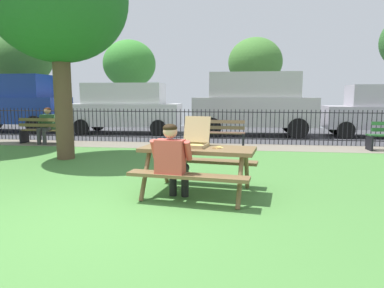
{
  "coord_description": "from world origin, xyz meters",
  "views": [
    {
      "loc": [
        1.87,
        -4.01,
        1.6
      ],
      "look_at": [
        1.03,
        1.95,
        0.75
      ],
      "focal_mm": 32.55,
      "sensor_mm": 36.0,
      "label": 1
    }
  ],
  "objects_px": {
    "pizza_box_open": "(194,141)",
    "far_tree_center": "(255,63)",
    "picnic_table_foreground": "(198,158)",
    "park_bench_left": "(44,131)",
    "pizza_slice_on_table": "(218,147)",
    "person_on_park_bench": "(47,124)",
    "parked_car_far_right": "(379,111)",
    "parked_car_left": "(12,102)",
    "adult_at_table": "(172,159)",
    "parked_car_center": "(125,107)",
    "parked_car_right": "(254,102)",
    "far_tree_left": "(23,59)",
    "park_bench_center": "(219,134)",
    "far_tree_midleft": "(129,65)",
    "tree_midground_left": "(58,0)"
  },
  "relations": [
    {
      "from": "park_bench_left",
      "to": "park_bench_center",
      "type": "height_order",
      "value": "same"
    },
    {
      "from": "adult_at_table",
      "to": "far_tree_left",
      "type": "bearing_deg",
      "value": 129.52
    },
    {
      "from": "pizza_slice_on_table",
      "to": "pizza_box_open",
      "type": "bearing_deg",
      "value": 165.59
    },
    {
      "from": "tree_midground_left",
      "to": "far_tree_left",
      "type": "xyz_separation_m",
      "value": [
        -8.16,
        10.82,
        -0.19
      ]
    },
    {
      "from": "far_tree_midleft",
      "to": "far_tree_center",
      "type": "distance_m",
      "value": 6.85
    },
    {
      "from": "park_bench_left",
      "to": "park_bench_center",
      "type": "xyz_separation_m",
      "value": [
        5.78,
        0.0,
        0.0
      ]
    },
    {
      "from": "adult_at_table",
      "to": "far_tree_center",
      "type": "distance_m",
      "value": 14.33
    },
    {
      "from": "picnic_table_foreground",
      "to": "pizza_box_open",
      "type": "height_order",
      "value": "pizza_box_open"
    },
    {
      "from": "tree_midground_left",
      "to": "parked_car_right",
      "type": "distance_m",
      "value": 8.07
    },
    {
      "from": "parked_car_center",
      "to": "far_tree_midleft",
      "type": "height_order",
      "value": "far_tree_midleft"
    },
    {
      "from": "parked_car_right",
      "to": "far_tree_left",
      "type": "xyz_separation_m",
      "value": [
        -13.03,
        4.9,
        2.34
      ]
    },
    {
      "from": "parked_car_left",
      "to": "park_bench_center",
      "type": "bearing_deg",
      "value": -20.29
    },
    {
      "from": "pizza_slice_on_table",
      "to": "park_bench_left",
      "type": "distance_m",
      "value": 8.02
    },
    {
      "from": "pizza_box_open",
      "to": "far_tree_center",
      "type": "bearing_deg",
      "value": 83.95
    },
    {
      "from": "pizza_box_open",
      "to": "far_tree_midleft",
      "type": "distance_m",
      "value": 14.67
    },
    {
      "from": "picnic_table_foreground",
      "to": "parked_car_far_right",
      "type": "relative_size",
      "value": 0.5
    },
    {
      "from": "parked_car_right",
      "to": "picnic_table_foreground",
      "type": "bearing_deg",
      "value": -97.68
    },
    {
      "from": "picnic_table_foreground",
      "to": "far_tree_center",
      "type": "distance_m",
      "value": 13.85
    },
    {
      "from": "parked_car_right",
      "to": "parked_car_far_right",
      "type": "bearing_deg",
      "value": -0.0
    },
    {
      "from": "picnic_table_foreground",
      "to": "far_tree_center",
      "type": "height_order",
      "value": "far_tree_center"
    },
    {
      "from": "pizza_box_open",
      "to": "pizza_slice_on_table",
      "type": "distance_m",
      "value": 0.41
    },
    {
      "from": "tree_midground_left",
      "to": "parked_car_center",
      "type": "bearing_deg",
      "value": 94.12
    },
    {
      "from": "far_tree_left",
      "to": "park_bench_center",
      "type": "bearing_deg",
      "value": -35.07
    },
    {
      "from": "pizza_slice_on_table",
      "to": "person_on_park_bench",
      "type": "bearing_deg",
      "value": 139.03
    },
    {
      "from": "pizza_box_open",
      "to": "far_tree_midleft",
      "type": "height_order",
      "value": "far_tree_midleft"
    },
    {
      "from": "pizza_box_open",
      "to": "park_bench_left",
      "type": "xyz_separation_m",
      "value": [
        -5.71,
        5.09,
        -0.44
      ]
    },
    {
      "from": "picnic_table_foreground",
      "to": "park_bench_left",
      "type": "bearing_deg",
      "value": 138.03
    },
    {
      "from": "park_bench_left",
      "to": "parked_car_left",
      "type": "distance_m",
      "value": 4.98
    },
    {
      "from": "picnic_table_foreground",
      "to": "parked_car_right",
      "type": "relative_size",
      "value": 0.42
    },
    {
      "from": "pizza_slice_on_table",
      "to": "parked_car_center",
      "type": "distance_m",
      "value": 9.71
    },
    {
      "from": "parked_car_right",
      "to": "far_tree_center",
      "type": "distance_m",
      "value": 5.28
    },
    {
      "from": "parked_car_left",
      "to": "pizza_box_open",
      "type": "bearing_deg",
      "value": -42.77
    },
    {
      "from": "pizza_slice_on_table",
      "to": "picnic_table_foreground",
      "type": "bearing_deg",
      "value": -178.37
    },
    {
      "from": "park_bench_left",
      "to": "person_on_park_bench",
      "type": "distance_m",
      "value": 0.26
    },
    {
      "from": "pizza_box_open",
      "to": "parked_car_far_right",
      "type": "relative_size",
      "value": 0.14
    },
    {
      "from": "pizza_box_open",
      "to": "parked_car_far_right",
      "type": "xyz_separation_m",
      "value": [
        5.91,
        8.52,
        0.15
      ]
    },
    {
      "from": "far_tree_center",
      "to": "pizza_slice_on_table",
      "type": "bearing_deg",
      "value": -94.37
    },
    {
      "from": "picnic_table_foreground",
      "to": "far_tree_midleft",
      "type": "xyz_separation_m",
      "value": [
        -5.5,
        13.53,
        2.66
      ]
    },
    {
      "from": "person_on_park_bench",
      "to": "parked_car_center",
      "type": "relative_size",
      "value": 0.25
    },
    {
      "from": "far_tree_center",
      "to": "far_tree_left",
      "type": "bearing_deg",
      "value": 180.0
    },
    {
      "from": "picnic_table_foreground",
      "to": "parked_car_left",
      "type": "xyz_separation_m",
      "value": [
        -9.28,
        8.63,
        0.71
      ]
    },
    {
      "from": "pizza_box_open",
      "to": "far_tree_left",
      "type": "relative_size",
      "value": 0.11
    },
    {
      "from": "parked_car_left",
      "to": "far_tree_center",
      "type": "xyz_separation_m",
      "value": [
        10.64,
        4.9,
        1.95
      ]
    },
    {
      "from": "person_on_park_bench",
      "to": "park_bench_center",
      "type": "bearing_deg",
      "value": -0.19
    },
    {
      "from": "adult_at_table",
      "to": "parked_car_far_right",
      "type": "height_order",
      "value": "parked_car_far_right"
    },
    {
      "from": "adult_at_table",
      "to": "parked_car_left",
      "type": "distance_m",
      "value": 12.78
    },
    {
      "from": "parked_car_left",
      "to": "parked_car_center",
      "type": "xyz_separation_m",
      "value": [
        5.15,
        0.0,
        -0.21
      ]
    },
    {
      "from": "pizza_slice_on_table",
      "to": "far_tree_midleft",
      "type": "bearing_deg",
      "value": 113.29
    },
    {
      "from": "picnic_table_foreground",
      "to": "parked_car_right",
      "type": "distance_m",
      "value": 8.74
    },
    {
      "from": "pizza_box_open",
      "to": "pizza_slice_on_table",
      "type": "height_order",
      "value": "pizza_box_open"
    }
  ]
}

